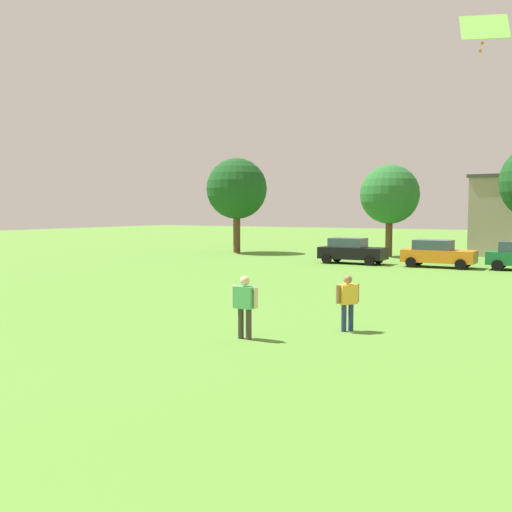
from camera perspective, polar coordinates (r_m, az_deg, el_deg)
The scene contains 8 objects.
ground_plane at distance 31.57m, azimuth 13.12°, elevation -2.04°, with size 160.00×160.00×0.00m, color #568C33.
adult_bystander at distance 17.27m, azimuth 8.85°, elevation -4.04°, with size 0.55×0.66×1.64m.
bystander_midfield at distance 16.04m, azimuth -1.10°, elevation -4.43°, with size 0.82×0.33×1.73m.
kite at distance 19.97m, azimuth 21.21°, elevation 19.83°, with size 1.51×1.05×1.17m.
parked_car_black_0 at distance 39.15m, azimuth 9.22°, elevation 0.52°, with size 4.30×2.02×1.68m.
parked_car_orange_1 at distance 37.78m, azimuth 17.13°, elevation 0.24°, with size 4.30×2.02×1.68m.
tree_far_left at distance 48.71m, azimuth -1.88°, elevation 6.49°, with size 4.98×4.98×7.76m.
tree_left at distance 45.54m, azimuth 12.79°, elevation 5.80°, with size 4.43×4.43×6.91m.
Camera 1 is at (9.07, -0.04, 3.50)m, focal length 41.37 mm.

